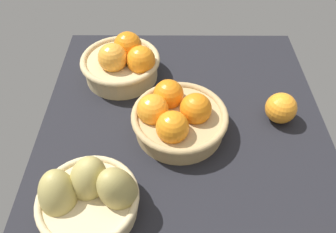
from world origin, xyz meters
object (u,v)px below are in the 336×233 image
Objects in this scene: basket_center at (177,117)px; basket_far_right at (123,63)px; basket_far_left_pears at (89,197)px; loose_orange_back_gap at (281,108)px.

basket_center is 1.05× the size of basket_far_right.
basket_center is at bearing -143.46° from basket_far_right.
basket_far_left_pears reaches higher than basket_far_right.
loose_orange_back_gap is (-16.45, -40.87, -1.17)cm from basket_far_right.
basket_far_right reaches higher than loose_orange_back_gap.
basket_far_left_pears is at bearing 120.00° from loose_orange_back_gap.
basket_center is 25.10cm from basket_far_right.
basket_center reaches higher than loose_orange_back_gap.
loose_orange_back_gap is (25.10, -43.48, -0.73)cm from basket_far_left_pears.
basket_far_left_pears is at bearing 140.63° from basket_center.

